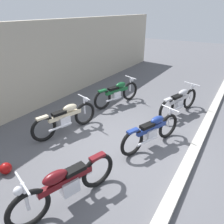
{
  "coord_description": "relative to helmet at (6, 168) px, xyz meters",
  "views": [
    {
      "loc": [
        -3.95,
        -1.97,
        3.16
      ],
      "look_at": [
        0.51,
        0.85,
        0.55
      ],
      "focal_mm": 33.77,
      "sensor_mm": 36.0,
      "label": 1
    }
  ],
  "objects": [
    {
      "name": "building_wall",
      "position": [
        2.24,
        2.13,
        1.29
      ],
      "size": [
        18.0,
        0.3,
        2.83
      ],
      "primitive_type": "cube",
      "color": "#B2A893",
      "rests_on": "ground_plane"
    },
    {
      "name": "helmet",
      "position": [
        0.0,
        0.0,
        0.0
      ],
      "size": [
        0.25,
        0.25,
        0.25
      ],
      "primitive_type": "sphere",
      "color": "maroon",
      "rests_on": "ground_plane"
    },
    {
      "name": "motorcycle_maroon",
      "position": [
        0.12,
        -1.64,
        0.32
      ],
      "size": [
        1.99,
        0.83,
        0.92
      ],
      "rotation": [
        0.0,
        0.0,
        2.84
      ],
      "color": "black",
      "rests_on": "ground_plane"
    },
    {
      "name": "curb_strip",
      "position": [
        2.24,
        -3.2,
        -0.06
      ],
      "size": [
        18.0,
        0.24,
        0.12
      ],
      "primitive_type": "cube",
      "color": "#B7B2A8",
      "rests_on": "ground_plane"
    },
    {
      "name": "motorcycle_cream",
      "position": [
        1.94,
        0.08,
        0.31
      ],
      "size": [
        1.96,
        0.75,
        0.9
      ],
      "rotation": [
        0.0,
        0.0,
        -0.26
      ],
      "color": "black",
      "rests_on": "ground_plane"
    },
    {
      "name": "motorcycle_silver",
      "position": [
        4.77,
        -2.23,
        0.31
      ],
      "size": [
        1.97,
        0.8,
        0.91
      ],
      "rotation": [
        0.0,
        0.0,
        -0.29
      ],
      "color": "black",
      "rests_on": "ground_plane"
    },
    {
      "name": "motorcycle_green",
      "position": [
        4.34,
        -0.13,
        0.31
      ],
      "size": [
        1.94,
        0.82,
        0.9
      ],
      "rotation": [
        0.0,
        0.0,
        -0.31
      ],
      "color": "black",
      "rests_on": "ground_plane"
    },
    {
      "name": "ground_plane",
      "position": [
        2.24,
        -1.78,
        -0.12
      ],
      "size": [
        40.0,
        40.0,
        0.0
      ],
      "primitive_type": "plane",
      "color": "#56565B"
    },
    {
      "name": "motorcycle_blue",
      "position": [
        2.6,
        -2.19,
        0.3
      ],
      "size": [
        1.87,
        0.87,
        0.88
      ],
      "rotation": [
        0.0,
        0.0,
        -0.36
      ],
      "color": "black",
      "rests_on": "ground_plane"
    }
  ]
}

